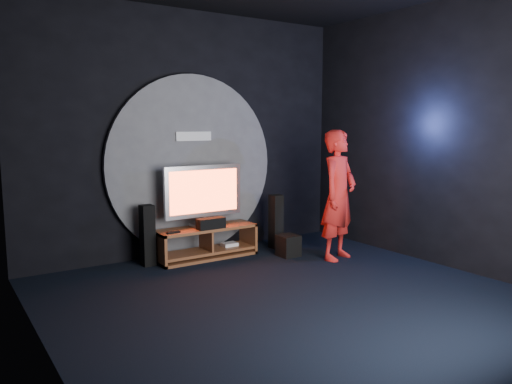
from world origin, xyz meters
TOP-DOWN VIEW (x-y plane):
  - floor at (0.00, 0.00)m, footprint 5.00×5.00m
  - back_wall at (0.00, 2.50)m, footprint 5.00×0.04m
  - left_wall at (-2.50, 0.00)m, footprint 0.04×5.00m
  - right_wall at (2.50, 0.00)m, footprint 0.04×5.00m
  - wall_disc_panel at (0.00, 2.44)m, footprint 2.60×0.11m
  - media_console at (0.01, 2.05)m, footprint 1.45×0.45m
  - tv at (0.00, 2.12)m, footprint 1.18×0.22m
  - center_speaker at (0.00, 1.90)m, footprint 0.40×0.15m
  - remote at (-0.55, 1.93)m, footprint 0.18×0.05m
  - tower_speaker_left at (-0.83, 2.15)m, footprint 0.16×0.18m
  - tower_speaker_right at (1.17, 1.98)m, footprint 0.16×0.18m
  - subwoofer at (1.04, 1.49)m, footprint 0.28×0.28m
  - player at (1.54, 1.00)m, footprint 0.77×0.63m

SIDE VIEW (x-z plane):
  - floor at x=0.00m, z-range 0.00..0.00m
  - subwoofer at x=1.04m, z-range 0.00..0.31m
  - media_console at x=0.01m, z-range -0.03..0.42m
  - tower_speaker_left at x=-0.83m, z-range 0.00..0.82m
  - tower_speaker_right at x=1.17m, z-range 0.00..0.82m
  - remote at x=-0.55m, z-range 0.45..0.47m
  - center_speaker at x=0.00m, z-range 0.45..0.60m
  - player at x=1.54m, z-range 0.00..1.82m
  - tv at x=0.00m, z-range 0.49..1.36m
  - wall_disc_panel at x=0.00m, z-range 0.00..2.60m
  - back_wall at x=0.00m, z-range 0.00..3.50m
  - left_wall at x=-2.50m, z-range 0.00..3.50m
  - right_wall at x=2.50m, z-range 0.00..3.50m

